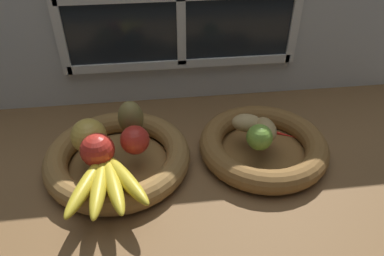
% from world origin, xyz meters
% --- Properties ---
extents(ground_plane, '(1.40, 0.90, 0.03)m').
position_xyz_m(ground_plane, '(0.00, 0.00, -0.01)').
color(ground_plane, brown).
extents(back_wall, '(1.40, 0.05, 0.55)m').
position_xyz_m(back_wall, '(0.00, 0.30, 0.28)').
color(back_wall, silver).
rests_on(back_wall, ground_plane).
extents(fruit_bowl_left, '(0.34, 0.34, 0.06)m').
position_xyz_m(fruit_bowl_left, '(-0.18, -0.01, 0.03)').
color(fruit_bowl_left, olive).
rests_on(fruit_bowl_left, ground_plane).
extents(fruit_bowl_right, '(0.31, 0.31, 0.06)m').
position_xyz_m(fruit_bowl_right, '(0.17, -0.01, 0.03)').
color(fruit_bowl_right, brown).
rests_on(fruit_bowl_right, ground_plane).
extents(apple_red_right, '(0.07, 0.07, 0.07)m').
position_xyz_m(apple_red_right, '(-0.14, -0.03, 0.09)').
color(apple_red_right, red).
rests_on(apple_red_right, fruit_bowl_left).
extents(apple_red_front, '(0.07, 0.07, 0.07)m').
position_xyz_m(apple_red_front, '(-0.21, -0.06, 0.09)').
color(apple_red_front, red).
rests_on(apple_red_front, fruit_bowl_left).
extents(apple_golden_left, '(0.08, 0.08, 0.08)m').
position_xyz_m(apple_golden_left, '(-0.24, -0.01, 0.10)').
color(apple_golden_left, gold).
rests_on(apple_golden_left, fruit_bowl_left).
extents(pear_brown, '(0.08, 0.08, 0.09)m').
position_xyz_m(pear_brown, '(-0.15, 0.05, 0.10)').
color(pear_brown, olive).
rests_on(pear_brown, fruit_bowl_left).
extents(banana_bunch_front, '(0.18, 0.19, 0.03)m').
position_xyz_m(banana_bunch_front, '(-0.19, -0.13, 0.07)').
color(banana_bunch_front, gold).
rests_on(banana_bunch_front, fruit_bowl_left).
extents(potato_oblong, '(0.08, 0.07, 0.04)m').
position_xyz_m(potato_oblong, '(0.13, 0.02, 0.08)').
color(potato_oblong, tan).
rests_on(potato_oblong, fruit_bowl_right).
extents(potato_large, '(0.05, 0.08, 0.04)m').
position_xyz_m(potato_large, '(0.17, -0.01, 0.08)').
color(potato_large, tan).
rests_on(potato_large, fruit_bowl_right).
extents(lime_near, '(0.06, 0.06, 0.06)m').
position_xyz_m(lime_near, '(0.14, -0.05, 0.09)').
color(lime_near, '#7AAD3D').
rests_on(lime_near, fruit_bowl_right).
extents(chili_pepper, '(0.10, 0.07, 0.02)m').
position_xyz_m(chili_pepper, '(0.19, -0.01, 0.06)').
color(chili_pepper, red).
rests_on(chili_pepper, fruit_bowl_right).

